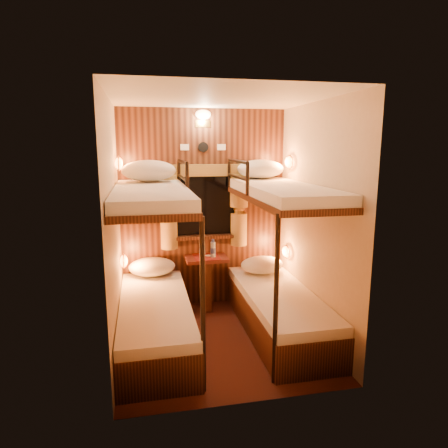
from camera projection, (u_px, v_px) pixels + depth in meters
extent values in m
plane|color=#36100E|center=(220.00, 340.00, 4.12)|extent=(2.10, 2.10, 0.00)
plane|color=silver|center=(220.00, 98.00, 3.65)|extent=(2.10, 2.10, 0.00)
plane|color=#C6B293|center=(203.00, 209.00, 4.89)|extent=(2.40, 0.00, 2.40)
plane|color=#C6B293|center=(248.00, 254.00, 2.87)|extent=(2.40, 0.00, 2.40)
plane|color=#C6B293|center=(114.00, 230.00, 3.68)|extent=(0.00, 2.40, 2.40)
plane|color=#C6B293|center=(316.00, 222.00, 4.08)|extent=(0.00, 2.40, 2.40)
cube|color=black|center=(204.00, 210.00, 4.88)|extent=(2.00, 0.03, 2.40)
cube|color=black|center=(156.00, 327.00, 4.02)|extent=(0.70, 1.90, 0.35)
cube|color=white|center=(155.00, 306.00, 3.98)|extent=(0.68, 1.88, 0.10)
cube|color=black|center=(151.00, 201.00, 3.77)|extent=(0.70, 1.90, 0.06)
cube|color=white|center=(151.00, 193.00, 3.76)|extent=(0.68, 1.88, 0.10)
cylinder|color=black|center=(203.00, 307.00, 3.12)|extent=(0.04, 0.04, 1.45)
cylinder|color=black|center=(179.00, 174.00, 4.65)|extent=(0.04, 0.04, 0.32)
cylinder|color=black|center=(187.00, 180.00, 3.83)|extent=(0.04, 0.04, 0.32)
cylinder|color=black|center=(182.00, 162.00, 4.21)|extent=(0.04, 0.85, 0.04)
cylinder|color=black|center=(183.00, 178.00, 4.25)|extent=(0.03, 0.85, 0.03)
cube|color=black|center=(278.00, 316.00, 4.28)|extent=(0.70, 1.90, 0.35)
cube|color=white|center=(279.00, 296.00, 4.23)|extent=(0.68, 1.88, 0.10)
cube|color=black|center=(282.00, 198.00, 4.03)|extent=(0.70, 1.90, 0.06)
cube|color=white|center=(282.00, 190.00, 4.02)|extent=(0.68, 1.88, 0.10)
cylinder|color=black|center=(276.00, 301.00, 3.24)|extent=(0.04, 0.04, 1.45)
cylinder|color=black|center=(229.00, 174.00, 4.77)|extent=(0.04, 0.04, 0.32)
cylinder|color=black|center=(248.00, 179.00, 3.95)|extent=(0.04, 0.04, 0.32)
cylinder|color=black|center=(238.00, 161.00, 4.33)|extent=(0.04, 0.85, 0.04)
cylinder|color=black|center=(237.00, 177.00, 4.36)|extent=(0.03, 0.85, 0.03)
cube|color=black|center=(204.00, 206.00, 4.85)|extent=(0.98, 0.02, 0.78)
cube|color=black|center=(204.00, 206.00, 4.84)|extent=(0.90, 0.01, 0.70)
cube|color=black|center=(205.00, 237.00, 4.88)|extent=(1.00, 0.12, 0.04)
cube|color=olive|center=(204.00, 170.00, 4.73)|extent=(1.10, 0.06, 0.14)
cylinder|color=olive|center=(168.00, 192.00, 4.69)|extent=(0.22, 0.22, 0.40)
cylinder|color=olive|center=(169.00, 212.00, 4.73)|extent=(0.11, 0.11, 0.12)
cylinder|color=olive|center=(169.00, 232.00, 4.78)|extent=(0.20, 0.20, 0.40)
torus|color=#C28D39|center=(169.00, 212.00, 4.73)|extent=(0.14, 0.14, 0.02)
cylinder|color=olive|center=(239.00, 191.00, 4.86)|extent=(0.22, 0.22, 0.40)
cylinder|color=olive|center=(239.00, 209.00, 4.90)|extent=(0.11, 0.11, 0.12)
cylinder|color=olive|center=(239.00, 229.00, 4.95)|extent=(0.20, 0.20, 0.40)
torus|color=#C28D39|center=(239.00, 209.00, 4.90)|extent=(0.14, 0.14, 0.02)
cylinder|color=black|center=(203.00, 147.00, 4.71)|extent=(0.12, 0.02, 0.12)
cube|color=silver|center=(185.00, 147.00, 4.67)|extent=(0.10, 0.01, 0.07)
cube|color=silver|center=(221.00, 147.00, 4.76)|extent=(0.10, 0.01, 0.07)
cube|color=#C28D39|center=(203.00, 124.00, 4.66)|extent=(0.18, 0.01, 0.08)
ellipsoid|color=#FFCC8C|center=(203.00, 115.00, 4.62)|extent=(0.18, 0.09, 0.11)
ellipsoid|color=orange|center=(124.00, 261.00, 4.46)|extent=(0.08, 0.20, 0.13)
torus|color=#C28D39|center=(124.00, 261.00, 4.46)|extent=(0.02, 0.17, 0.17)
ellipsoid|color=orange|center=(119.00, 164.00, 4.25)|extent=(0.08, 0.20, 0.13)
torus|color=#C28D39|center=(119.00, 164.00, 4.25)|extent=(0.02, 0.17, 0.17)
ellipsoid|color=orange|center=(286.00, 252.00, 4.84)|extent=(0.08, 0.20, 0.13)
torus|color=#C28D39|center=(286.00, 252.00, 4.84)|extent=(0.02, 0.17, 0.17)
ellipsoid|color=orange|center=(289.00, 162.00, 4.63)|extent=(0.08, 0.20, 0.13)
torus|color=#C28D39|center=(289.00, 162.00, 4.63)|extent=(0.02, 0.17, 0.17)
cube|color=maroon|center=(206.00, 259.00, 4.81)|extent=(0.50, 0.34, 0.04)
cube|color=black|center=(207.00, 284.00, 4.87)|extent=(0.08, 0.30, 0.61)
cube|color=maroon|center=(206.00, 257.00, 4.81)|extent=(0.30, 0.34, 0.01)
cylinder|color=#99BFE5|center=(202.00, 250.00, 4.73)|extent=(0.06, 0.06, 0.20)
cylinder|color=#3851A9|center=(202.00, 251.00, 4.73)|extent=(0.07, 0.07, 0.07)
cylinder|color=#3851A9|center=(202.00, 241.00, 4.70)|extent=(0.04, 0.04, 0.03)
cylinder|color=#99BFE5|center=(213.00, 250.00, 4.77)|extent=(0.06, 0.06, 0.19)
cylinder|color=#3851A9|center=(213.00, 250.00, 4.78)|extent=(0.06, 0.06, 0.07)
cylinder|color=#3851A9|center=(213.00, 241.00, 4.75)|extent=(0.03, 0.03, 0.03)
cube|color=silver|center=(211.00, 256.00, 4.84)|extent=(0.10, 0.09, 0.01)
cube|color=silver|center=(207.00, 255.00, 4.86)|extent=(0.09, 0.08, 0.01)
ellipsoid|color=white|center=(152.00, 267.00, 4.70)|extent=(0.55, 0.39, 0.21)
ellipsoid|color=white|center=(262.00, 265.00, 4.80)|extent=(0.52, 0.37, 0.20)
ellipsoid|color=white|center=(149.00, 171.00, 4.30)|extent=(0.58, 0.42, 0.23)
ellipsoid|color=white|center=(260.00, 169.00, 4.71)|extent=(0.56, 0.40, 0.22)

